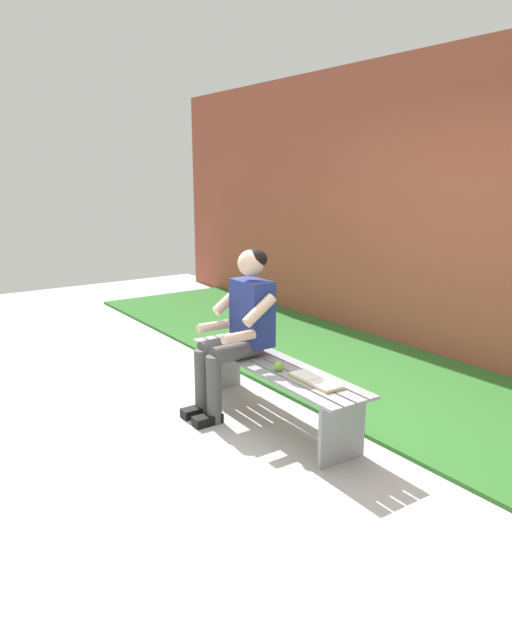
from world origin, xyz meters
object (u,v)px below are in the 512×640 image
person_seated (239,325)px  bench_near (273,377)px  apple (279,366)px  book_open (316,381)px

person_seated → bench_near: bearing=-161.4°
person_seated → apple: (-0.45, -0.04, -0.21)m
person_seated → book_open: size_ratio=3.00×
book_open → bench_near: bearing=2.2°
bench_near → apple: 0.22m
bench_near → person_seated: 0.47m
bench_near → book_open: (-0.47, -0.01, 0.11)m
bench_near → book_open: bearing=-179.4°
apple → bench_near: bearing=-22.5°
bench_near → book_open: 0.49m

